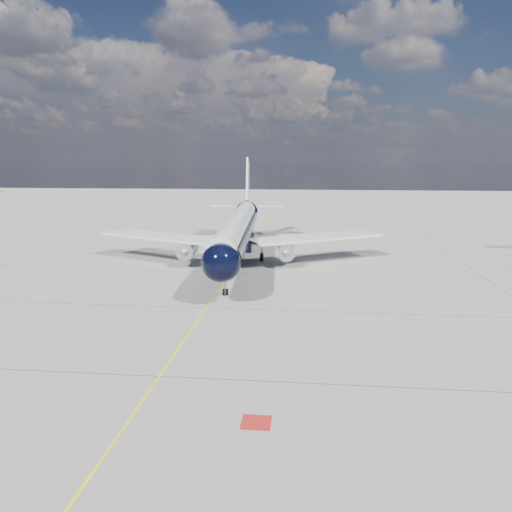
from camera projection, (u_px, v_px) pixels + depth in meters
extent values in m
plane|color=gray|center=(237.00, 264.00, 66.16)|extent=(320.00, 320.00, 0.00)
cube|color=yellow|center=(231.00, 272.00, 61.28)|extent=(0.16, 160.00, 0.01)
cube|color=maroon|center=(256.00, 422.00, 26.43)|extent=(1.60, 1.60, 0.01)
cylinder|color=black|center=(238.00, 232.00, 66.14)|extent=(6.05, 37.63, 3.75)
sphere|color=black|center=(221.00, 263.00, 46.81)|extent=(3.97, 3.97, 3.75)
cone|color=black|center=(248.00, 210.00, 88.75)|extent=(4.17, 7.12, 3.75)
cylinder|color=silver|center=(238.00, 225.00, 65.96)|extent=(5.35, 39.55, 2.92)
cube|color=black|center=(221.00, 257.00, 46.51)|extent=(2.44, 1.33, 0.54)
cube|color=silver|center=(163.00, 236.00, 68.20)|extent=(19.28, 12.33, 0.32)
cube|color=silver|center=(315.00, 237.00, 67.32)|extent=(18.72, 14.11, 0.32)
cube|color=black|center=(238.00, 242.00, 66.41)|extent=(4.74, 10.10, 0.99)
cylinder|color=#BBBBC3|center=(188.00, 249.00, 64.87)|extent=(2.48, 4.66, 2.21)
cylinder|color=#BBBBC3|center=(286.00, 250.00, 64.33)|extent=(2.48, 4.66, 2.21)
sphere|color=gray|center=(185.00, 252.00, 62.84)|extent=(1.15, 1.15, 1.08)
sphere|color=gray|center=(286.00, 253.00, 62.30)|extent=(1.15, 1.15, 1.08)
cube|color=silver|center=(188.00, 243.00, 64.92)|extent=(0.41, 3.16, 1.08)
cube|color=silver|center=(286.00, 244.00, 64.38)|extent=(0.41, 3.16, 1.08)
cube|color=silver|center=(248.00, 182.00, 87.29)|extent=(0.70, 6.26, 8.41)
cube|color=silver|center=(248.00, 205.00, 88.59)|extent=(12.99, 3.94, 0.22)
cylinder|color=gray|center=(225.00, 284.00, 50.75)|extent=(0.19, 0.19, 2.07)
cylinder|color=black|center=(223.00, 292.00, 50.93)|extent=(0.22, 0.70, 0.69)
cylinder|color=black|center=(227.00, 292.00, 50.91)|extent=(0.22, 0.70, 0.69)
cylinder|color=gray|center=(216.00, 251.00, 68.27)|extent=(0.27, 0.27, 1.87)
cylinder|color=gray|center=(262.00, 251.00, 68.00)|extent=(0.27, 0.27, 1.87)
cylinder|color=black|center=(215.00, 257.00, 67.89)|extent=(0.51, 1.11, 1.08)
cylinder|color=black|center=(216.00, 256.00, 68.95)|extent=(0.51, 1.11, 1.08)
cylinder|color=black|center=(262.00, 257.00, 67.62)|extent=(0.51, 1.11, 1.08)
cylinder|color=black|center=(262.00, 256.00, 68.68)|extent=(0.51, 1.11, 1.08)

